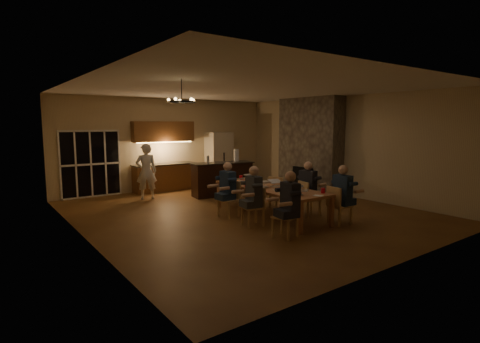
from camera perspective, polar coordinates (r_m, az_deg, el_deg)
name	(u,v)px	position (r m, az deg, el deg)	size (l,w,h in m)	color
floor	(244,212)	(9.96, 0.61, -6.16)	(9.00, 9.00, 0.00)	brown
back_wall	(168,144)	(13.61, -10.84, 4.13)	(8.00, 0.04, 3.20)	beige
left_wall	(80,160)	(8.00, -23.15, 1.55)	(0.04, 9.00, 3.20)	beige
right_wall	(344,146)	(12.53, 15.57, 3.74)	(0.04, 9.00, 3.20)	beige
ceiling	(244,88)	(9.73, 0.64, 12.61)	(8.00, 9.00, 0.04)	white
french_doors	(91,164)	(12.69, -21.78, 1.03)	(1.86, 0.08, 2.10)	black
fireplace	(310,145)	(13.08, 10.57, 4.02)	(0.58, 2.50, 3.20)	#716959
kitchenette	(165,156)	(13.22, -11.39, 2.29)	(2.24, 0.68, 2.40)	brown
refrigerator	(219,159)	(14.25, -3.22, 1.97)	(0.90, 0.68, 2.00)	beige
dining_table	(269,202)	(9.46, 4.50, -4.59)	(1.10, 3.28, 0.75)	#BB754A
bar_island	(222,179)	(12.14, -2.71, -1.14)	(2.03, 0.68, 1.08)	black
chair_left_near	(285,216)	(7.75, 6.89, -6.75)	(0.44, 0.44, 0.89)	tan
chair_left_mid	(253,207)	(8.54, 1.93, -5.38)	(0.44, 0.44, 0.89)	tan
chair_left_far	(229,199)	(9.36, -1.76, -4.26)	(0.44, 0.44, 0.89)	tan
chair_right_near	(340,205)	(8.98, 14.97, -5.00)	(0.44, 0.44, 0.89)	tan
chair_right_mid	(310,199)	(9.61, 10.58, -4.07)	(0.44, 0.44, 0.89)	tan
chair_right_far	(279,192)	(10.39, 5.95, -3.14)	(0.44, 0.44, 0.89)	tan
person_left_near	(290,205)	(7.64, 7.63, -5.08)	(0.60, 0.60, 1.38)	#202229
person_right_near	(342,195)	(8.95, 15.32, -3.46)	(0.60, 0.60, 1.38)	navy
person_left_mid	(254,196)	(8.48, 2.11, -3.78)	(0.60, 0.60, 1.38)	#3A3E44
person_right_mid	(308,189)	(9.62, 10.28, -2.57)	(0.60, 0.60, 1.38)	#202229
person_left_far	(228,190)	(9.33, -1.88, -2.76)	(0.60, 0.60, 1.38)	navy
standing_person	(146,171)	(11.84, -14.09, 0.01)	(0.63, 0.41, 1.72)	silver
chandelier	(182,102)	(7.62, -8.87, 10.45)	(0.55, 0.55, 0.03)	black
laptop_a	(295,189)	(8.44, 8.32, -2.72)	(0.32, 0.28, 0.23)	silver
laptop_b	(303,186)	(8.95, 9.64, -2.17)	(0.32, 0.28, 0.23)	silver
laptop_c	(262,183)	(9.27, 3.36, -1.75)	(0.32, 0.28, 0.23)	silver
laptop_d	(277,182)	(9.45, 5.69, -1.61)	(0.32, 0.28, 0.23)	silver
laptop_e	(240,178)	(10.07, 0.01, -1.02)	(0.32, 0.28, 0.23)	silver
laptop_f	(253,176)	(10.43, 1.96, -0.73)	(0.32, 0.28, 0.23)	silver
mug_front	(282,188)	(9.01, 6.35, -2.45)	(0.07, 0.07, 0.10)	white
mug_mid	(258,182)	(9.89, 2.70, -1.55)	(0.07, 0.07, 0.10)	white
mug_back	(241,182)	(9.73, 0.15, -1.69)	(0.07, 0.07, 0.10)	white
redcup_near	(323,191)	(8.71, 12.54, -2.86)	(0.09, 0.09, 0.12)	red
redcup_mid	(247,184)	(9.38, 1.00, -1.96)	(0.10, 0.10, 0.12)	red
redcup_far	(241,177)	(10.56, 0.14, -0.92)	(0.10, 0.10, 0.12)	red
can_silver	(293,188)	(8.87, 8.06, -2.57)	(0.06, 0.06, 0.12)	#B2B2B7
can_cola	(234,178)	(10.38, -0.85, -1.06)	(0.06, 0.06, 0.12)	#3F0F0C
can_right	(274,182)	(9.82, 5.19, -1.57)	(0.07, 0.07, 0.12)	#B2B2B7
plate_near	(292,188)	(9.23, 7.98, -2.50)	(0.28, 0.28, 0.02)	white
plate_left	(284,193)	(8.51, 6.73, -3.32)	(0.23, 0.23, 0.02)	white
plate_far	(265,181)	(10.21, 3.79, -1.51)	(0.22, 0.22, 0.02)	white
notepad	(318,196)	(8.38, 11.82, -3.62)	(0.14, 0.20, 0.01)	white
bar_bottle	(208,159)	(11.84, -4.89, 1.85)	(0.07, 0.07, 0.24)	#99999E
bar_blender	(236,155)	(12.36, -0.58, 2.49)	(0.13, 0.13, 0.41)	silver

